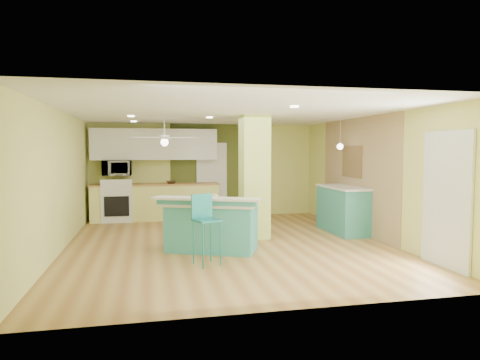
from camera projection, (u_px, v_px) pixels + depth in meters
name	position (u px, v px, depth m)	size (l,w,h in m)	color
floor	(228.00, 244.00, 8.21)	(6.00, 7.00, 0.01)	olive
ceiling	(227.00, 113.00, 8.04)	(6.00, 7.00, 0.01)	white
wall_back	(204.00, 171.00, 11.55)	(6.00, 0.01, 2.50)	#D5D873
wall_front	(285.00, 200.00, 4.71)	(6.00, 0.01, 2.50)	#D5D873
wall_left	(59.00, 182.00, 7.50)	(0.01, 7.00, 2.50)	#D5D873
wall_right	(372.00, 177.00, 8.75)	(0.01, 7.00, 2.50)	#D5D873
wood_panel	(357.00, 175.00, 9.34)	(0.02, 3.40, 2.50)	#967855
olive_accent	(212.00, 171.00, 11.57)	(2.20, 0.02, 2.50)	#495120
interior_door	(212.00, 180.00, 11.56)	(0.82, 0.05, 2.00)	silver
french_door	(446.00, 199.00, 6.52)	(0.04, 1.08, 2.10)	white
column	(254.00, 177.00, 8.75)	(0.55, 0.55, 2.50)	#C3D964
kitchen_run	(156.00, 202.00, 11.03)	(3.25, 0.63, 0.94)	#E8E879
stove	(118.00, 203.00, 10.82)	(0.76, 0.66, 1.08)	silver
upper_cabinets	(155.00, 144.00, 11.04)	(3.20, 0.34, 0.80)	white
microwave	(117.00, 168.00, 10.77)	(0.70, 0.48, 0.39)	silver
ceiling_fan	(165.00, 138.00, 9.79)	(1.41, 1.41, 0.61)	white
pendant_lamp	(340.00, 146.00, 9.37)	(0.14, 0.14, 0.69)	silver
wall_decor	(352.00, 161.00, 9.51)	(0.03, 0.90, 0.70)	brown
peninsula	(212.00, 225.00, 7.64)	(2.00, 1.60, 1.00)	teal
bar_stool	(205.00, 218.00, 6.73)	(0.47, 0.47, 1.11)	#1C757E
side_counter	(343.00, 209.00, 9.38)	(0.67, 1.57, 1.01)	teal
fruit_bowl	(171.00, 182.00, 10.98)	(0.27, 0.27, 0.07)	#392417
canister	(214.00, 198.00, 7.67)	(0.14, 0.14, 0.15)	gold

